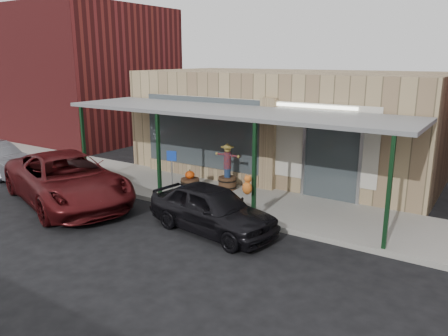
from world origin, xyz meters
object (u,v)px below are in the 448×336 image
Objects in this scene: car_maroon at (67,179)px; handicap_sign at (172,168)px; barrel_scarecrow at (227,173)px; parked_sedan at (212,209)px; barrel_pumpkin at (190,183)px.

handicap_sign is at bearing -36.86° from car_maroon.
barrel_scarecrow is 0.40× the size of parked_sedan.
barrel_scarecrow is 1.38m from barrel_pumpkin.
handicap_sign is at bearing -111.93° from barrel_scarecrow.
barrel_scarecrow is at bearing 43.88° from handicap_sign.
barrel_pumpkin is 3.55m from parked_sedan.
barrel_pumpkin is at bearing -24.87° from car_maroon.
parked_sedan is (2.61, -2.39, 0.25)m from barrel_pumpkin.
barrel_scarecrow is 2.19m from handicap_sign.
car_maroon reaches higher than barrel_pumpkin.
barrel_scarecrow is at bearing -26.12° from car_maroon.
car_maroon is (-3.84, -3.89, 0.11)m from barrel_scarecrow.
car_maroon is at bearing -164.60° from handicap_sign.
car_maroon is at bearing -129.67° from barrel_scarecrow.
handicap_sign is at bearing 70.44° from parked_sedan.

